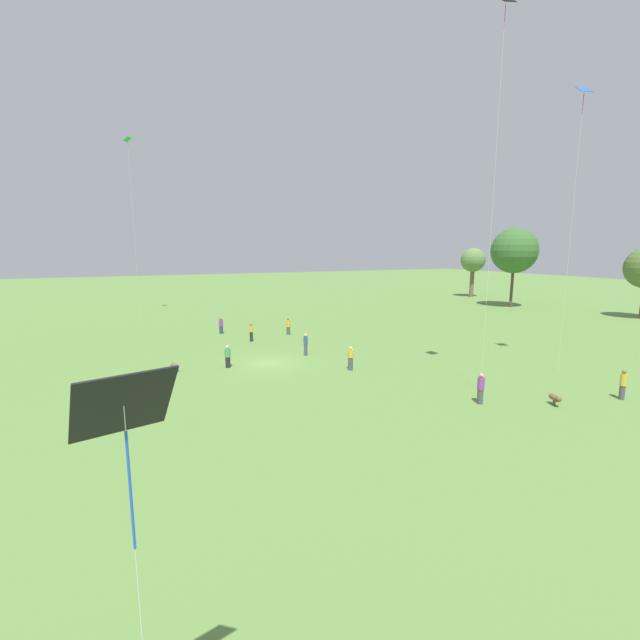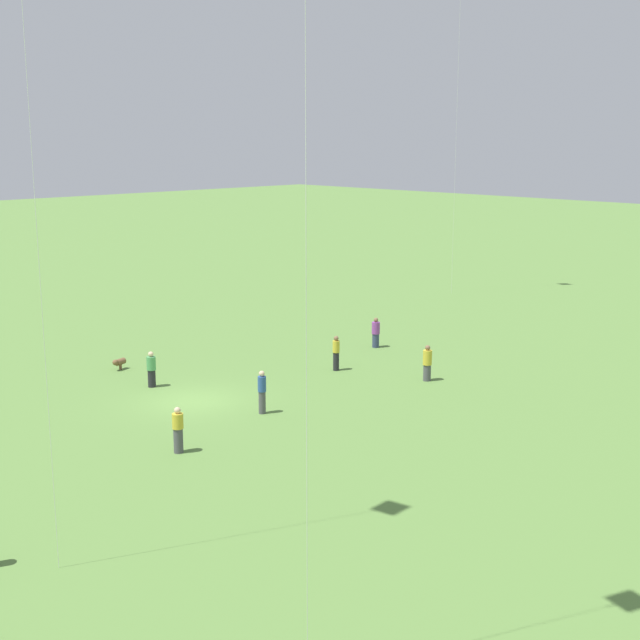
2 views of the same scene
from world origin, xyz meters
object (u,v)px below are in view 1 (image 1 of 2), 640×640
Objects in this scene: person_3 at (228,357)px; person_6 at (481,388)px; person_7 at (351,358)px; dog_0 at (175,366)px; kite_3 at (125,416)px; person_1 at (306,344)px; kite_2 at (129,154)px; kite_1 at (504,32)px; person_5 at (221,326)px; person_0 at (623,385)px; person_4 at (251,332)px; kite_4 at (582,111)px; dog_1 at (556,398)px; person_2 at (288,326)px.

person_3 is 0.94× the size of person_6.
person_7 is 12.55m from dog_0.
kite_3 is 9.07× the size of dog_0.
kite_2 reaches higher than person_1.
person_6 is 0.08× the size of kite_2.
person_3 is 25.93m from kite_1.
dog_0 is at bearing 169.85° from person_5.
person_0 is at bearing 108.91° from kite_2.
person_4 is at bearing -77.11° from kite_3.
person_0 is 0.08× the size of kite_2.
kite_4 is (10.56, 21.26, 16.61)m from person_3.
person_3 is 21.32m from dog_1.
person_1 reaches higher than person_4.
person_1 is at bearing -41.35° from dog_1.
person_0 reaches higher than person_5.
person_0 is at bearing -45.50° from kite_4.
kite_4 is 18.70m from dog_1.
person_0 is at bearing 46.46° from person_7.
person_0 is at bearing 2.70° from kite_1.
person_1 reaches higher than person_6.
person_2 is 29.31m from kite_4.
person_2 reaches higher than person_3.
kite_4 reaches higher than kite_3.
dog_0 is 0.92× the size of dog_1.
person_4 is 1.05× the size of person_5.
person_1 is 7.58m from person_4.
person_3 is at bearing -163.12° from person_1.
person_3 is (9.80, -8.24, -0.02)m from person_2.
person_2 is at bearing -103.46° from person_5.
person_5 is 13.77m from dog_0.
person_7 is 21.16m from kite_1.
person_1 reaches higher than person_2.
person_7 is at bearing 119.16° from person_3.
person_5 is 39.32m from kite_3.
person_1 reaches higher than dog_1.
dog_0 is at bearing -169.31° from person_1.
person_1 is at bearing -145.13° from person_5.
kite_3 reaches higher than person_0.
kite_4 is (40.17, 26.53, -2.79)m from kite_2.
kite_4 is at bearing -122.36° from kite_3.
kite_2 is (-19.81, -13.51, 19.37)m from person_2.
person_0 is 0.25× the size of kite_3.
person_0 is 27.83m from kite_3.
person_4 is 2.02× the size of dog_1.
person_0 is 4.54m from dog_1.
dog_1 is (3.43, 2.08, -19.57)m from kite_1.
kite_2 is at bearing -156.47° from person_7.
person_6 is (-2.82, -8.00, -0.01)m from person_0.
person_6 is 2.24× the size of dog_0.
person_2 is (-8.81, 1.68, -0.09)m from person_1.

